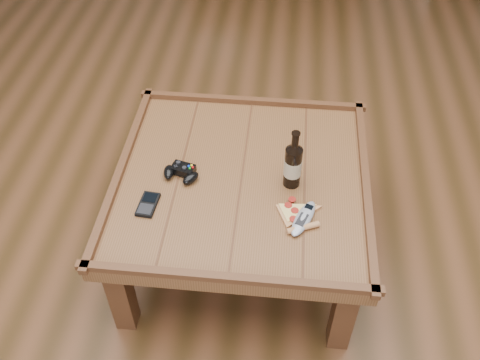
# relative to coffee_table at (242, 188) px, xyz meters

# --- Properties ---
(ground) EXTENTS (6.00, 6.00, 0.00)m
(ground) POSITION_rel_coffee_table_xyz_m (0.00, 0.00, -0.39)
(ground) COLOR #402912
(ground) RESTS_ON ground
(coffee_table) EXTENTS (1.03, 1.03, 0.48)m
(coffee_table) POSITION_rel_coffee_table_xyz_m (0.00, 0.00, 0.00)
(coffee_table) COLOR #583619
(coffee_table) RESTS_ON ground
(beer_bottle) EXTENTS (0.07, 0.07, 0.26)m
(beer_bottle) POSITION_rel_coffee_table_xyz_m (0.20, -0.01, 0.16)
(beer_bottle) COLOR black
(beer_bottle) RESTS_ON coffee_table
(game_controller) EXTENTS (0.16, 0.13, 0.04)m
(game_controller) POSITION_rel_coffee_table_xyz_m (-0.24, -0.02, 0.08)
(game_controller) COLOR black
(game_controller) RESTS_ON coffee_table
(pizza_slice) EXTENTS (0.21, 0.26, 0.02)m
(pizza_slice) POSITION_rel_coffee_table_xyz_m (0.22, -0.18, 0.07)
(pizza_slice) COLOR tan
(pizza_slice) RESTS_ON coffee_table
(smartphone) EXTENTS (0.08, 0.13, 0.02)m
(smartphone) POSITION_rel_coffee_table_xyz_m (-0.34, -0.19, 0.07)
(smartphone) COLOR black
(smartphone) RESTS_ON coffee_table
(remote_control) EXTENTS (0.12, 0.19, 0.03)m
(remote_control) POSITION_rel_coffee_table_xyz_m (0.25, -0.20, 0.07)
(remote_control) COLOR #9498A1
(remote_control) RESTS_ON coffee_table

